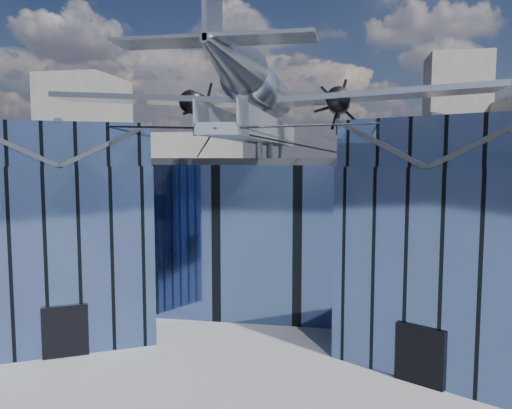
# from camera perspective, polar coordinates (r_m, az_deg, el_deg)

# --- Properties ---
(ground_plane) EXTENTS (120.00, 120.00, 0.00)m
(ground_plane) POSITION_cam_1_polar(r_m,az_deg,el_deg) (28.81, -0.74, -14.79)
(ground_plane) COLOR gray
(museum) EXTENTS (32.88, 24.50, 17.60)m
(museum) POSITION_cam_1_polar(r_m,az_deg,el_deg) (33.06, 1.19, -2.26)
(museum) COLOR #475E91
(museum) RESTS_ON ground
(bg_towers) EXTENTS (77.00, 24.50, 26.00)m
(bg_towers) POSITION_cam_1_polar(r_m,az_deg,el_deg) (77.11, 7.61, 5.38)
(bg_towers) COLOR slate
(bg_towers) RESTS_ON ground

